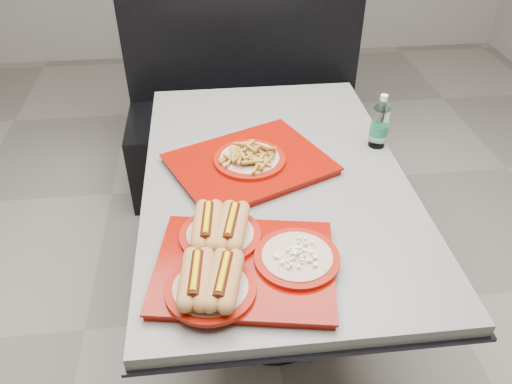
{
  "coord_description": "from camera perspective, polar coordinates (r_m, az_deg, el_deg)",
  "views": [
    {
      "loc": [
        -0.22,
        -1.4,
        1.75
      ],
      "look_at": [
        -0.09,
        -0.2,
        0.83
      ],
      "focal_mm": 35.0,
      "sensor_mm": 36.0,
      "label": 1
    }
  ],
  "objects": [
    {
      "name": "ground",
      "position": [
        2.25,
        1.72,
        -13.74
      ],
      "size": [
        6.0,
        6.0,
        0.0
      ],
      "primitive_type": "plane",
      "color": "gray",
      "rests_on": "ground"
    },
    {
      "name": "diner_table",
      "position": [
        1.84,
        2.05,
        -2.17
      ],
      "size": [
        0.92,
        1.42,
        0.75
      ],
      "color": "black",
      "rests_on": "ground"
    },
    {
      "name": "water_bottle",
      "position": [
        1.91,
        13.95,
        7.53
      ],
      "size": [
        0.07,
        0.07,
        0.21
      ],
      "rotation": [
        0.0,
        0.0,
        0.16
      ],
      "color": "silver",
      "rests_on": "diner_table"
    },
    {
      "name": "tray_near",
      "position": [
        1.36,
        -2.17,
        -7.73
      ],
      "size": [
        0.54,
        0.46,
        0.11
      ],
      "rotation": [
        0.0,
        0.0,
        -0.17
      ],
      "color": "#810C03",
      "rests_on": "diner_table"
    },
    {
      "name": "booth_bench",
      "position": [
        2.85,
        -1.09,
        8.93
      ],
      "size": [
        1.3,
        0.57,
        1.35
      ],
      "color": "black",
      "rests_on": "ground"
    },
    {
      "name": "tray_far",
      "position": [
        1.75,
        -0.72,
        3.58
      ],
      "size": [
        0.64,
        0.58,
        0.1
      ],
      "rotation": [
        0.0,
        0.0,
        0.42
      ],
      "color": "#810C03",
      "rests_on": "diner_table"
    }
  ]
}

